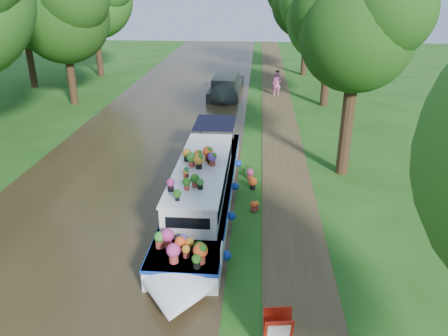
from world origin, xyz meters
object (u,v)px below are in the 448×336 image
plant_boat (202,189)px  second_boat (226,87)px  sandwich_board (278,335)px  pedestrian_pink (277,84)px  pedestrian_dark (278,80)px

plant_boat → second_boat: bearing=91.5°
sandwich_board → pedestrian_pink: (0.76, 25.64, 0.40)m
plant_boat → pedestrian_pink: bearing=79.5°
pedestrian_pink → second_boat: bearing=172.0°
plant_boat → second_boat: size_ratio=1.74×
sandwich_board → pedestrian_dark: 27.45m
pedestrian_pink → pedestrian_dark: (0.12, 1.79, -0.10)m
plant_boat → pedestrian_dark: (3.57, 20.42, -0.02)m
sandwich_board → pedestrian_dark: size_ratio=0.69×
plant_boat → pedestrian_dark: size_ratio=8.44×
sandwich_board → pedestrian_pink: pedestrian_pink is taller
plant_boat → pedestrian_dark: plant_boat is taller
pedestrian_pink → sandwich_board: bearing=-98.1°
second_boat → pedestrian_pink: size_ratio=4.32×
plant_boat → pedestrian_dark: bearing=80.1°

